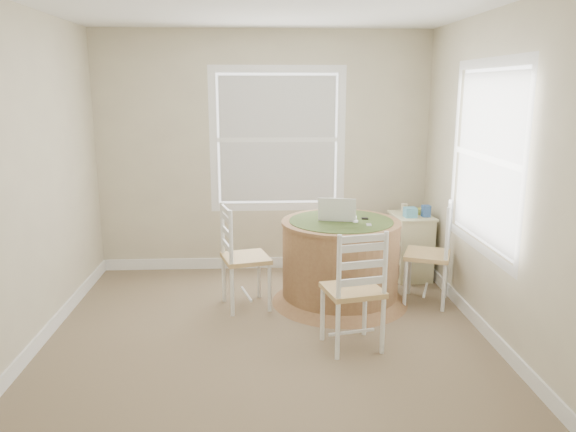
{
  "coord_description": "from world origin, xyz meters",
  "views": [
    {
      "loc": [
        -0.05,
        -4.3,
        2.0
      ],
      "look_at": [
        0.19,
        0.45,
        0.91
      ],
      "focal_mm": 35.0,
      "sensor_mm": 36.0,
      "label": 1
    }
  ],
  "objects": [
    {
      "name": "keys",
      "position": [
        0.93,
        0.77,
        0.8
      ],
      "size": [
        0.07,
        0.06,
        0.02
      ],
      "primitive_type": "cube",
      "rotation": [
        0.0,
        0.0,
        -0.11
      ],
      "color": "black",
      "rests_on": "round_table"
    },
    {
      "name": "room",
      "position": [
        0.17,
        0.16,
        1.3
      ],
      "size": [
        3.64,
        3.64,
        2.64
      ],
      "color": "#74664A",
      "rests_on": "ground"
    },
    {
      "name": "box_blue",
      "position": [
        1.66,
        1.31,
        0.75
      ],
      "size": [
        0.08,
        0.08,
        0.12
      ],
      "primitive_type": "cube",
      "rotation": [
        0.0,
        0.0,
        0.06
      ],
      "color": "#355B9F",
      "rests_on": "corner_chest"
    },
    {
      "name": "tissue_box",
      "position": [
        1.51,
        1.3,
        0.74
      ],
      "size": [
        0.13,
        0.13,
        0.1
      ],
      "primitive_type": "cube",
      "rotation": [
        0.0,
        0.0,
        0.06
      ],
      "color": "#54A2C2",
      "rests_on": "corner_chest"
    },
    {
      "name": "cup_cream",
      "position": [
        1.51,
        1.52,
        0.73
      ],
      "size": [
        0.07,
        0.07,
        0.09
      ],
      "primitive_type": "cylinder",
      "color": "beige",
      "rests_on": "corner_chest"
    },
    {
      "name": "corner_chest",
      "position": [
        1.55,
        1.39,
        0.35
      ],
      "size": [
        0.42,
        0.55,
        0.69
      ],
      "rotation": [
        0.0,
        0.0,
        0.06
      ],
      "color": "beige",
      "rests_on": "ground"
    },
    {
      "name": "phone",
      "position": [
        0.93,
        0.54,
        0.79
      ],
      "size": [
        0.05,
        0.09,
        0.02
      ],
      "primitive_type": "cube",
      "rotation": [
        0.0,
        0.0,
        -0.11
      ],
      "color": "#B7BABF",
      "rests_on": "round_table"
    },
    {
      "name": "box_yellow",
      "position": [
        1.61,
        1.42,
        0.72
      ],
      "size": [
        0.16,
        0.11,
        0.06
      ],
      "primitive_type": "cube",
      "rotation": [
        0.0,
        0.0,
        0.06
      ],
      "color": "gold",
      "rests_on": "corner_chest"
    },
    {
      "name": "mouse",
      "position": [
        0.82,
        0.67,
        0.8
      ],
      "size": [
        0.07,
        0.11,
        0.03
      ],
      "primitive_type": "ellipsoid",
      "rotation": [
        0.0,
        0.0,
        -0.11
      ],
      "color": "white",
      "rests_on": "round_table"
    },
    {
      "name": "round_table",
      "position": [
        0.7,
        0.72,
        0.43
      ],
      "size": [
        1.29,
        1.29,
        0.8
      ],
      "rotation": [
        0.0,
        0.0,
        -0.11
      ],
      "color": "olive",
      "rests_on": "ground"
    },
    {
      "name": "chair_left",
      "position": [
        -0.18,
        0.65,
        0.47
      ],
      "size": [
        0.5,
        0.51,
        0.95
      ],
      "primitive_type": null,
      "rotation": [
        0.0,
        0.0,
        1.83
      ],
      "color": "white",
      "rests_on": "ground"
    },
    {
      "name": "laptop",
      "position": [
        0.67,
        0.76,
        0.83
      ],
      "size": [
        0.4,
        0.37,
        0.24
      ],
      "rotation": [
        0.0,
        0.0,
        2.92
      ],
      "color": "white",
      "rests_on": "round_table"
    },
    {
      "name": "chair_right",
      "position": [
        1.51,
        0.66,
        0.47
      ],
      "size": [
        0.52,
        0.54,
        0.95
      ],
      "primitive_type": null,
      "rotation": [
        0.0,
        0.0,
        -1.94
      ],
      "color": "white",
      "rests_on": "ground"
    },
    {
      "name": "chair_near",
      "position": [
        0.66,
        -0.23,
        0.47
      ],
      "size": [
        0.5,
        0.48,
        0.95
      ],
      "primitive_type": null,
      "rotation": [
        0.0,
        0.0,
        3.36
      ],
      "color": "white",
      "rests_on": "ground"
    }
  ]
}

